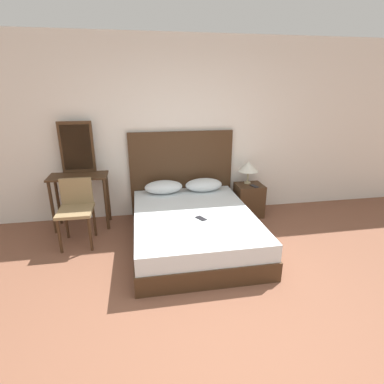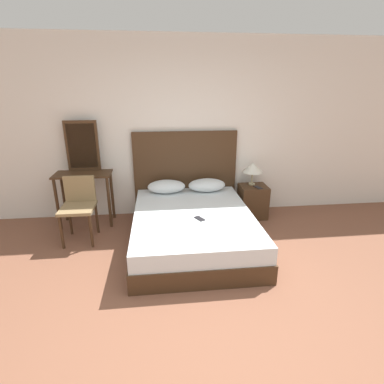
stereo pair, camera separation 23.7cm
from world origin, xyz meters
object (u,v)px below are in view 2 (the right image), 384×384
at_px(bed, 193,228).
at_px(phone_on_bed, 200,219).
at_px(phone_on_nightstand, 258,187).
at_px(vanity_desk, 84,185).
at_px(chair, 79,203).
at_px(table_lamp, 253,168).
at_px(nightstand, 253,201).

bearing_deg(bed, phone_on_bed, -73.32).
xyz_separation_m(phone_on_nightstand, vanity_desk, (-2.61, 0.13, 0.09)).
bearing_deg(bed, chair, 168.00).
relative_size(table_lamp, phone_on_nightstand, 2.15).
xyz_separation_m(table_lamp, vanity_desk, (-2.56, -0.04, -0.18)).
distance_m(phone_on_bed, nightstand, 1.38).
xyz_separation_m(phone_on_bed, table_lamp, (0.97, 1.03, 0.35)).
distance_m(bed, vanity_desk, 1.76).
distance_m(nightstand, phone_on_nightstand, 0.28).
distance_m(table_lamp, vanity_desk, 2.56).
height_order(nightstand, table_lamp, table_lamp).
distance_m(nightstand, chair, 2.60).
bearing_deg(phone_on_bed, table_lamp, 46.56).
bearing_deg(bed, vanity_desk, 152.65).
height_order(table_lamp, chair, table_lamp).
height_order(nightstand, chair, chair).
bearing_deg(chair, phone_on_bed, -18.42).
bearing_deg(nightstand, phone_on_nightstand, -68.49).
bearing_deg(phone_on_bed, nightstand, 44.00).
distance_m(phone_on_bed, vanity_desk, 1.87).
bearing_deg(vanity_desk, nightstand, -0.80).
height_order(vanity_desk, chair, chair).
relative_size(bed, phone_on_bed, 12.28).
xyz_separation_m(bed, table_lamp, (1.03, 0.83, 0.57)).
bearing_deg(table_lamp, phone_on_bed, -133.44).
bearing_deg(phone_on_nightstand, bed, -148.79).
distance_m(table_lamp, chair, 2.60).
bearing_deg(nightstand, table_lamp, 99.20).
xyz_separation_m(table_lamp, chair, (-2.54, -0.51, -0.28)).
bearing_deg(vanity_desk, bed, -27.35).
distance_m(table_lamp, phone_on_nightstand, 0.32).
height_order(table_lamp, vanity_desk, table_lamp).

